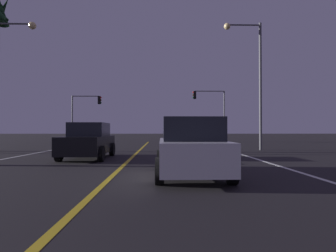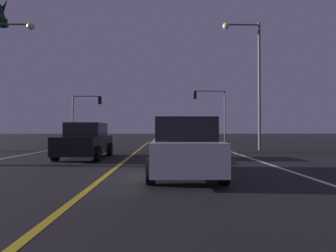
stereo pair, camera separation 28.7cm
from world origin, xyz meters
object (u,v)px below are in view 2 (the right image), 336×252
Objects in this scene: car_lead_same_lane at (184,148)px; traffic_light_near_right at (210,104)px; traffic_light_near_left at (87,107)px; street_lamp_right_far at (251,69)px; street_lamp_left_mid at (5,69)px; car_oncoming at (86,141)px.

traffic_light_near_right is at bearing -10.89° from car_lead_same_lane.
traffic_light_near_left is at bearing 0.00° from traffic_light_near_right.
traffic_light_near_left is 19.90m from street_lamp_right_far.
car_lead_same_lane is 13.58m from street_lamp_left_mid.
traffic_light_near_right is at bearing -87.43° from street_lamp_right_far.
car_lead_same_lane is 0.50× the size of street_lamp_right_far.
car_oncoming is 21.08m from traffic_light_near_right.
car_oncoming is at bearing -28.81° from street_lamp_left_mid.
street_lamp_left_mid is 15.27m from street_lamp_right_far.
street_lamp_left_mid is at bearing 8.41° from street_lamp_right_far.
traffic_light_near_right is (8.96, 18.75, 3.52)m from car_oncoming.
car_lead_same_lane is 0.74× the size of traffic_light_near_right.
traffic_light_near_left is (-9.33, 24.08, 3.08)m from car_lead_same_lane.
traffic_light_near_left reaches higher than car_lead_same_lane.
traffic_light_near_left reaches higher than car_oncoming.
street_lamp_left_mid reaches higher than car_lead_same_lane.
street_lamp_left_mid is (-5.53, 3.04, 4.10)m from car_oncoming.
traffic_light_near_right is 0.76× the size of street_lamp_left_mid.
street_lamp_right_far is (14.57, -13.47, 1.51)m from traffic_light_near_left.
traffic_light_near_right is 1.12× the size of traffic_light_near_left.
traffic_light_near_right is 0.68× the size of street_lamp_right_far.
street_lamp_left_mid is at bearing -91.94° from traffic_light_near_left.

